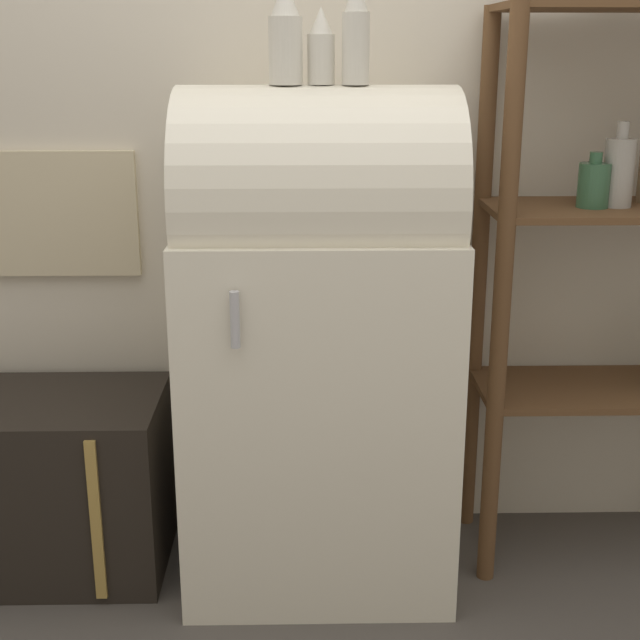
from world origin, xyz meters
The scene contains 8 objects.
ground_plane centered at (0.00, 0.00, 0.00)m, with size 12.00×12.00×0.00m, color #4C4742.
wall_back centered at (-0.01, 0.57, 1.35)m, with size 7.00×0.09×2.70m.
refrigerator centered at (0.00, 0.25, 0.73)m, with size 0.75×0.63×1.42m.
suitcase_trunk centered at (-0.80, 0.28, 0.27)m, with size 0.68×0.46×0.53m.
shelf_unit centered at (0.86, 0.34, 0.96)m, with size 0.74×0.38×1.62m.
vase_left centered at (-0.08, 0.25, 1.54)m, with size 0.09×0.09×0.26m.
vase_center centered at (0.01, 0.26, 1.51)m, with size 0.07×0.07×0.19m.
vase_right centered at (0.10, 0.24, 1.54)m, with size 0.07×0.07×0.27m.
Camera 1 is at (-0.04, -2.13, 1.51)m, focal length 50.00 mm.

